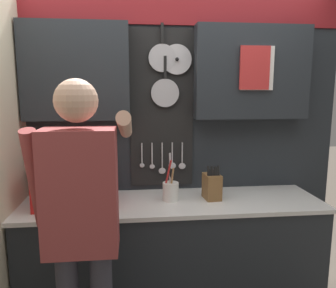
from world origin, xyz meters
TOP-DOWN VIEW (x-y plane):
  - base_cabinet_counter at (0.00, -0.00)m, footprint 2.18×0.61m
  - back_wall_unit at (0.01, 0.27)m, footprint 2.75×0.23m
  - microwave at (-0.70, 0.01)m, footprint 0.50×0.38m
  - knife_block at (0.29, 0.01)m, footprint 0.12×0.16m
  - utensil_crock at (-0.02, 0.01)m, footprint 0.12×0.12m
  - person at (-0.56, -0.60)m, footprint 0.54×0.69m

SIDE VIEW (x-z plane):
  - base_cabinet_counter at x=0.00m, z-range 0.00..0.92m
  - utensil_crock at x=-0.02m, z-range 0.82..1.17m
  - knife_block at x=0.29m, z-range 0.89..1.15m
  - microwave at x=-0.70m, z-range 0.92..1.22m
  - person at x=-0.56m, z-range 0.18..1.96m
  - back_wall_unit at x=0.01m, z-range 0.29..2.71m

